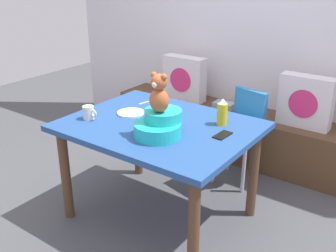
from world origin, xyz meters
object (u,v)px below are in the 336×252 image
object	(u,v)px
infant_seat_teal	(159,125)
cell_phone	(223,135)
book_stack	(225,105)
coffee_mug	(89,113)
dinner_plate_near	(131,113)
ketchup_bottle	(222,112)
dining_table	(160,137)
highchair	(239,124)
pillow_floral_left	(184,78)
teddy_bear	(159,94)
pillow_floral_right	(306,102)

from	to	relation	value
infant_seat_teal	cell_phone	xyz separation A→B (m)	(0.33, 0.23, -0.07)
book_stack	cell_phone	world-z (taller)	cell_phone
coffee_mug	dinner_plate_near	size ratio (longest dim) A/B	0.60
ketchup_bottle	dinner_plate_near	bearing A→B (deg)	-162.31
book_stack	dining_table	world-z (taller)	dining_table
infant_seat_teal	coffee_mug	xyz separation A→B (m)	(-0.57, -0.06, -0.02)
highchair	dining_table	bearing A→B (deg)	-105.17
pillow_floral_left	teddy_bear	distance (m)	1.59
pillow_floral_left	infant_seat_teal	world-z (taller)	same
infant_seat_teal	teddy_bear	world-z (taller)	teddy_bear
dinner_plate_near	coffee_mug	bearing A→B (deg)	-123.79
coffee_mug	dinner_plate_near	world-z (taller)	coffee_mug
pillow_floral_right	coffee_mug	size ratio (longest dim) A/B	3.67
coffee_mug	dinner_plate_near	bearing A→B (deg)	56.21
dining_table	dinner_plate_near	distance (m)	0.31
highchair	coffee_mug	distance (m)	1.25
book_stack	coffee_mug	bearing A→B (deg)	-101.73
highchair	dinner_plate_near	bearing A→B (deg)	-123.23
pillow_floral_left	cell_phone	distance (m)	1.56
pillow_floral_left	ketchup_bottle	distance (m)	1.38
pillow_floral_right	coffee_mug	world-z (taller)	pillow_floral_right
infant_seat_teal	coffee_mug	size ratio (longest dim) A/B	2.75
pillow_floral_left	book_stack	size ratio (longest dim) A/B	2.20
ketchup_bottle	infant_seat_teal	bearing A→B (deg)	-120.51
infant_seat_teal	dining_table	bearing A→B (deg)	126.84
highchair	infant_seat_teal	xyz separation A→B (m)	(-0.10, -0.96, 0.29)
book_stack	infant_seat_teal	size ratio (longest dim) A/B	0.61
ketchup_bottle	dining_table	bearing A→B (deg)	-145.64
teddy_bear	ketchup_bottle	size ratio (longest dim) A/B	1.35
ketchup_bottle	cell_phone	bearing A→B (deg)	-59.42
teddy_bear	coffee_mug	xyz separation A→B (m)	(-0.57, -0.06, -0.23)
highchair	dinner_plate_near	distance (m)	0.95
infant_seat_teal	teddy_bear	size ratio (longest dim) A/B	1.32
ketchup_bottle	cell_phone	distance (m)	0.21
pillow_floral_right	cell_phone	xyz separation A→B (m)	(-0.17, -1.15, 0.06)
pillow_floral_right	ketchup_bottle	bearing A→B (deg)	-104.89
highchair	ketchup_bottle	bearing A→B (deg)	-77.14
teddy_bear	book_stack	bearing A→B (deg)	100.86
infant_seat_teal	teddy_bear	bearing A→B (deg)	-90.00
dining_table	infant_seat_teal	bearing A→B (deg)	-53.16
dining_table	infant_seat_teal	xyz separation A→B (m)	(0.12, -0.16, 0.17)
pillow_floral_left	cell_phone	xyz separation A→B (m)	(1.05, -1.15, 0.06)
book_stack	ketchup_bottle	size ratio (longest dim) A/B	1.08
dining_table	highchair	bearing A→B (deg)	74.83
dining_table	coffee_mug	bearing A→B (deg)	-154.57
dining_table	teddy_bear	xyz separation A→B (m)	(0.12, -0.16, 0.38)
book_stack	dinner_plate_near	bearing A→B (deg)	-96.35
book_stack	highchair	bearing A→B (deg)	-49.67
book_stack	coffee_mug	size ratio (longest dim) A/B	1.67
infant_seat_teal	ketchup_bottle	distance (m)	0.46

